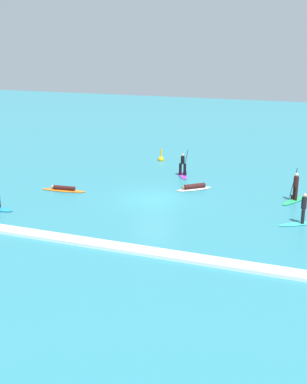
# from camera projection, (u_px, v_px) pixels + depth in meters

# --- Properties ---
(ground_plane) EXTENTS (120.00, 120.00, 0.00)m
(ground_plane) POSITION_uv_depth(u_px,v_px,m) (154.00, 199.00, 33.66)
(ground_plane) COLOR teal
(ground_plane) RESTS_ON ground
(surfer_on_white_board) EXTENTS (2.47, 2.35, 0.42)m
(surfer_on_white_board) POSITION_uv_depth(u_px,v_px,m) (194.00, 187.00, 35.79)
(surfer_on_white_board) COLOR white
(surfer_on_white_board) RESTS_ON ground_plane
(surfer_on_purple_board) EXTENTS (1.62, 2.42, 2.07)m
(surfer_on_purple_board) POSITION_uv_depth(u_px,v_px,m) (183.00, 169.00, 39.29)
(surfer_on_purple_board) COLOR purple
(surfer_on_purple_board) RESTS_ON ground_plane
(surfer_on_orange_board) EXTENTS (3.34, 1.00, 0.37)m
(surfer_on_orange_board) POSITION_uv_depth(u_px,v_px,m) (64.00, 189.00, 35.49)
(surfer_on_orange_board) COLOR orange
(surfer_on_orange_board) RESTS_ON ground_plane
(surfer_on_green_board) EXTENTS (1.69, 2.80, 2.20)m
(surfer_on_green_board) POSITION_uv_depth(u_px,v_px,m) (295.00, 193.00, 33.14)
(surfer_on_green_board) COLOR #23B266
(surfer_on_green_board) RESTS_ON ground_plane
(surfer_on_teal_board) EXTENTS (2.82, 2.36, 1.83)m
(surfer_on_teal_board) POSITION_uv_depth(u_px,v_px,m) (303.00, 216.00, 29.04)
(surfer_on_teal_board) COLOR #33C6CC
(surfer_on_teal_board) RESTS_ON ground_plane
(marker_buoy) EXTENTS (0.51, 0.51, 1.18)m
(marker_buoy) POSITION_uv_depth(u_px,v_px,m) (161.00, 159.00, 44.28)
(marker_buoy) COLOR yellow
(marker_buoy) RESTS_ON ground_plane
(wave_crest) EXTENTS (25.49, 0.90, 0.18)m
(wave_crest) POSITION_uv_depth(u_px,v_px,m) (96.00, 243.00, 26.11)
(wave_crest) COLOR white
(wave_crest) RESTS_ON ground_plane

